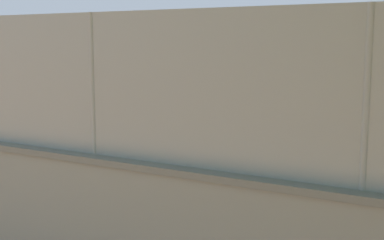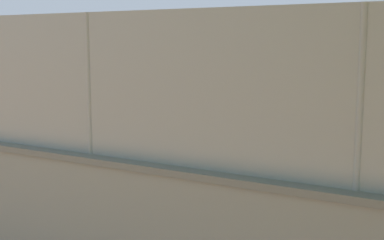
% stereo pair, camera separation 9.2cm
% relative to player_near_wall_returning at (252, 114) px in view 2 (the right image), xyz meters
% --- Properties ---
extents(ground_plane, '(260.00, 260.00, 0.00)m').
position_rel_player_near_wall_returning_xyz_m(ground_plane, '(1.59, -2.42, -0.96)').
color(ground_plane, '#B27247').
extents(player_near_wall_returning, '(0.80, 1.00, 1.63)m').
position_rel_player_near_wall_returning_xyz_m(player_near_wall_returning, '(0.00, 0.00, 0.00)').
color(player_near_wall_returning, black).
rests_on(player_near_wall_returning, ground_plane).
extents(player_baseline_waiting, '(0.69, 1.21, 1.48)m').
position_rel_player_near_wall_returning_xyz_m(player_baseline_waiting, '(-3.07, -3.70, -0.10)').
color(player_baseline_waiting, '#B2B2B2').
rests_on(player_baseline_waiting, ground_plane).
extents(sports_ball, '(0.20, 0.20, 0.20)m').
position_rel_player_near_wall_returning_xyz_m(sports_ball, '(0.66, 2.37, -0.86)').
color(sports_ball, yellow).
rests_on(sports_ball, ground_plane).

